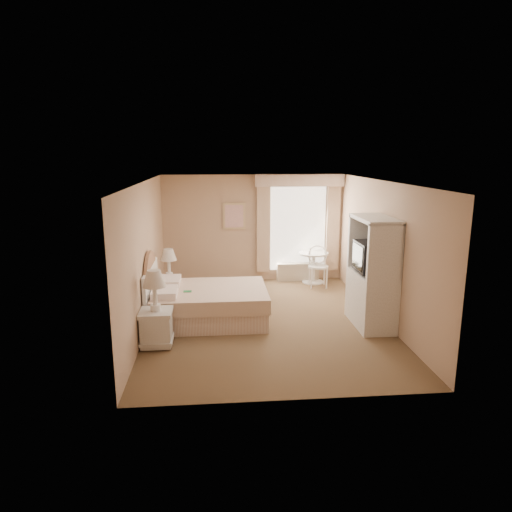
{
  "coord_description": "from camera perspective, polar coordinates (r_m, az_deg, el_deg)",
  "views": [
    {
      "loc": [
        -0.89,
        -7.78,
        2.97
      ],
      "look_at": [
        -0.16,
        0.3,
        1.14
      ],
      "focal_mm": 32.0,
      "sensor_mm": 36.0,
      "label": 1
    }
  ],
  "objects": [
    {
      "name": "room",
      "position": [
        8.02,
        1.33,
        0.32
      ],
      "size": [
        4.21,
        5.51,
        2.51
      ],
      "color": "brown",
      "rests_on": "ground"
    },
    {
      "name": "framed_art",
      "position": [
        10.6,
        -2.75,
        5.0
      ],
      "size": [
        0.52,
        0.04,
        0.62
      ],
      "color": "tan",
      "rests_on": "room"
    },
    {
      "name": "window",
      "position": [
        10.74,
        5.32,
        3.93
      ],
      "size": [
        2.05,
        0.22,
        2.51
      ],
      "color": "white",
      "rests_on": "room"
    },
    {
      "name": "round_table",
      "position": [
        10.72,
        7.19,
        -0.83
      ],
      "size": [
        0.68,
        0.68,
        0.72
      ],
      "color": "white",
      "rests_on": "room"
    },
    {
      "name": "nightstand_far",
      "position": [
        9.46,
        -10.75,
        -3.22
      ],
      "size": [
        0.45,
        0.45,
        1.08
      ],
      "color": "white",
      "rests_on": "room"
    },
    {
      "name": "cafe_chair",
      "position": [
        10.45,
        7.75,
        -0.86
      ],
      "size": [
        0.48,
        0.48,
        0.93
      ],
      "rotation": [
        0.0,
        0.0,
        -0.08
      ],
      "color": "white",
      "rests_on": "room"
    },
    {
      "name": "nightstand_near",
      "position": [
        7.35,
        -12.39,
        -7.6
      ],
      "size": [
        0.5,
        0.5,
        1.21
      ],
      "color": "white",
      "rests_on": "room"
    },
    {
      "name": "bed",
      "position": [
        8.33,
        -6.55,
        -5.81
      ],
      "size": [
        2.09,
        1.58,
        1.4
      ],
      "color": "tan",
      "rests_on": "room"
    },
    {
      "name": "armoire",
      "position": [
        8.19,
        14.33,
        -3.09
      ],
      "size": [
        0.58,
        1.16,
        1.92
      ],
      "color": "white",
      "rests_on": "room"
    }
  ]
}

